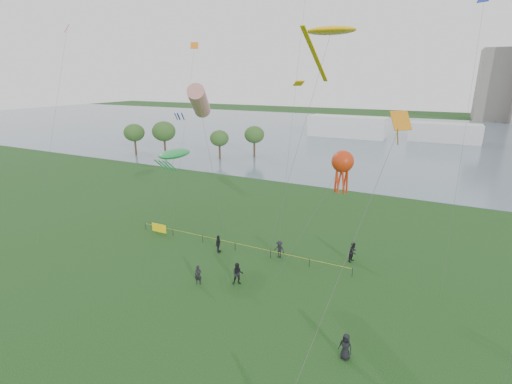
% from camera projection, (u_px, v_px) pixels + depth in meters
% --- Properties ---
extents(ground_plane, '(400.00, 400.00, 0.00)m').
position_uv_depth(ground_plane, '(188.00, 349.00, 24.32)').
color(ground_plane, black).
extents(lake, '(400.00, 120.00, 0.08)m').
position_uv_depth(lake, '(391.00, 137.00, 109.83)').
color(lake, slate).
rests_on(lake, ground_plane).
extents(building_low, '(16.00, 18.00, 28.00)m').
position_uv_depth(building_low, '(500.00, 85.00, 150.23)').
color(building_low, slate).
rests_on(building_low, ground_plane).
extents(pavilion_left, '(22.00, 8.00, 6.00)m').
position_uv_depth(pavilion_left, '(347.00, 127.00, 109.77)').
color(pavilion_left, silver).
rests_on(pavilion_left, ground_plane).
extents(pavilion_right, '(18.00, 7.00, 5.00)m').
position_uv_depth(pavilion_right, '(444.00, 133.00, 101.43)').
color(pavilion_right, silver).
rests_on(pavilion_right, ground_plane).
extents(trees, '(29.24, 14.92, 7.91)m').
position_uv_depth(trees, '(186.00, 134.00, 80.85)').
color(trees, '#382819').
rests_on(trees, ground_plane).
extents(fence, '(24.07, 0.07, 1.05)m').
position_uv_depth(fence, '(187.00, 234.00, 40.68)').
color(fence, black).
rests_on(fence, ground_plane).
extents(spectator_a, '(1.19, 1.11, 1.96)m').
position_uv_depth(spectator_a, '(238.00, 274.00, 31.63)').
color(spectator_a, black).
rests_on(spectator_a, ground_plane).
extents(spectator_b, '(1.23, 0.83, 1.77)m').
position_uv_depth(spectator_b, '(279.00, 249.00, 36.35)').
color(spectator_b, black).
rests_on(spectator_b, ground_plane).
extents(spectator_c, '(0.65, 1.15, 1.85)m').
position_uv_depth(spectator_c, '(218.00, 244.00, 37.44)').
color(spectator_c, black).
rests_on(spectator_c, ground_plane).
extents(spectator_d, '(0.95, 0.70, 1.77)m').
position_uv_depth(spectator_d, '(346.00, 346.00, 23.24)').
color(spectator_d, black).
rests_on(spectator_d, ground_plane).
extents(spectator_f, '(0.73, 0.60, 1.73)m').
position_uv_depth(spectator_f, '(198.00, 275.00, 31.67)').
color(spectator_f, black).
rests_on(spectator_f, ground_plane).
extents(spectator_g, '(0.98, 1.12, 1.95)m').
position_uv_depth(spectator_g, '(353.00, 252.00, 35.58)').
color(spectator_g, black).
rests_on(spectator_g, ground_plane).
extents(kite_stingray, '(5.91, 9.94, 21.48)m').
position_uv_depth(kite_stingray, '(330.00, 32.00, 33.69)').
color(kite_stingray, '#3F3F42').
extents(kite_windsock, '(6.10, 5.17, 16.50)m').
position_uv_depth(kite_windsock, '(199.00, 101.00, 40.02)').
color(kite_windsock, '#3F3F42').
extents(kite_creature, '(3.58, 4.81, 9.29)m').
position_uv_depth(kite_creature, '(174.00, 154.00, 41.48)').
color(kite_creature, '#3F3F42').
extents(kite_octopus, '(4.97, 6.30, 10.88)m').
position_uv_depth(kite_octopus, '(343.00, 162.00, 32.93)').
color(kite_octopus, '#3F3F42').
extents(kite_delta, '(3.61, 15.99, 14.88)m').
position_uv_depth(kite_delta, '(396.00, 133.00, 24.66)').
color(kite_delta, '#3F3F42').
extents(small_kites, '(44.43, 11.14, 6.96)m').
position_uv_depth(small_kites, '(288.00, 18.00, 33.93)').
color(small_kites, orange).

